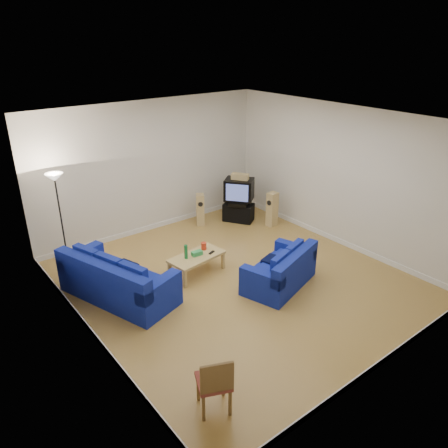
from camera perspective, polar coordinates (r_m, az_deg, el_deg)
room at (r=8.21m, az=1.72°, el=1.94°), size 6.01×6.51×3.21m
sofa_three_seat at (r=8.42m, az=-13.88°, el=-7.47°), size 1.64×2.46×0.88m
sofa_loveseat at (r=8.65m, az=7.52°, el=-6.26°), size 1.75×1.29×0.78m
coffee_table at (r=8.96m, az=-3.59°, el=-4.44°), size 1.21×0.72×0.42m
bottle at (r=8.78m, az=-4.99°, el=-3.64°), size 0.08×0.08×0.30m
tissue_box at (r=8.93m, az=-3.55°, el=-3.82°), size 0.23×0.14×0.09m
red_canister at (r=9.14m, az=-2.66°, el=-2.89°), size 0.13×0.13×0.15m
remote at (r=9.02m, az=-1.63°, el=-3.73°), size 0.17×0.10×0.02m
tv_stand at (r=11.51m, az=1.90°, el=1.54°), size 0.77×0.87×0.47m
av_receiver at (r=11.33m, az=1.90°, el=2.73°), size 0.58×0.59×0.11m
television at (r=11.34m, az=1.98°, el=4.53°), size 0.86×0.89×0.56m
centre_speaker at (r=11.21m, az=2.11°, el=6.21°), size 0.39×0.46×0.15m
speaker_left at (r=11.20m, az=-3.11°, el=1.88°), size 0.29×0.31×0.84m
speaker_right at (r=11.20m, az=6.30°, el=1.93°), size 0.30×0.24×0.89m
floor_lamp at (r=9.35m, az=-21.04°, el=4.09°), size 0.35×0.35×2.05m
dining_chair at (r=5.93m, az=-1.22°, el=-19.94°), size 0.56×0.56×0.90m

